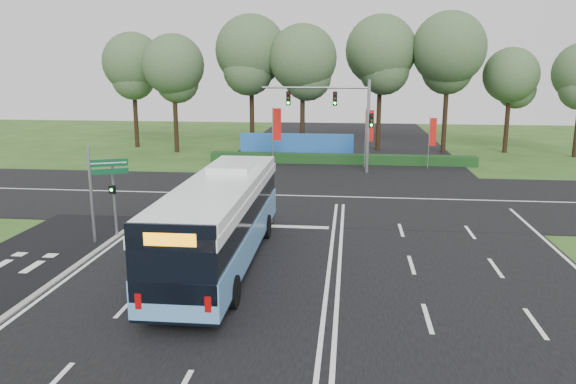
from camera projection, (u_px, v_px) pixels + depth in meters
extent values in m
plane|color=#284C19|center=(330.00, 263.00, 23.07)|extent=(120.00, 120.00, 0.00)
cube|color=black|center=(330.00, 262.00, 23.06)|extent=(20.00, 120.00, 0.04)
cube|color=black|center=(337.00, 197.00, 34.70)|extent=(120.00, 14.00, 0.05)
cube|color=black|center=(1.00, 276.00, 21.51)|extent=(5.00, 18.00, 0.06)
cube|color=gray|center=(60.00, 278.00, 21.24)|extent=(0.25, 18.00, 0.12)
cube|color=#568FC8|center=(222.00, 237.00, 22.64)|extent=(2.85, 13.18, 1.21)
cube|color=black|center=(222.00, 250.00, 22.76)|extent=(2.83, 13.11, 0.33)
cube|color=black|center=(221.00, 210.00, 22.41)|extent=(2.74, 12.98, 1.04)
cube|color=white|center=(221.00, 194.00, 22.27)|extent=(2.85, 13.18, 0.38)
cube|color=white|center=(221.00, 185.00, 22.18)|extent=(2.79, 12.65, 0.38)
cube|color=white|center=(234.00, 165.00, 24.77)|extent=(1.78, 3.30, 0.27)
cube|color=black|center=(172.00, 265.00, 16.07)|extent=(2.66, 0.14, 2.41)
cube|color=orange|center=(170.00, 240.00, 15.86)|extent=(1.53, 0.07, 0.38)
cylinder|color=black|center=(213.00, 225.00, 26.52)|extent=(0.32, 1.14, 1.14)
cylinder|color=black|center=(267.00, 227.00, 26.26)|extent=(0.32, 1.14, 1.14)
cylinder|color=black|center=(158.00, 289.00, 18.86)|extent=(0.32, 1.14, 1.14)
cylinder|color=black|center=(233.00, 292.00, 18.60)|extent=(0.32, 1.14, 1.14)
cylinder|color=gray|center=(115.00, 202.00, 26.28)|extent=(0.14, 0.14, 3.40)
cube|color=black|center=(112.00, 190.00, 25.96)|extent=(0.30, 0.23, 0.39)
sphere|color=#19F233|center=(111.00, 190.00, 25.87)|extent=(0.14, 0.14, 0.14)
cylinder|color=gray|center=(91.00, 196.00, 25.17)|extent=(0.13, 0.13, 4.46)
cube|color=#0B3F22|center=(109.00, 163.00, 25.09)|extent=(1.56, 0.72, 0.33)
cube|color=#0B3F22|center=(109.00, 171.00, 25.17)|extent=(1.56, 0.72, 0.25)
cube|color=white|center=(108.00, 163.00, 25.05)|extent=(1.44, 0.63, 0.04)
cylinder|color=gray|center=(273.00, 137.00, 44.94)|extent=(0.07, 0.07, 4.82)
cube|color=#B8160F|center=(277.00, 124.00, 44.73)|extent=(0.64, 0.13, 2.57)
cylinder|color=gray|center=(365.00, 138.00, 44.66)|extent=(0.07, 0.07, 4.69)
cube|color=#B8160F|center=(370.00, 126.00, 44.49)|extent=(0.62, 0.18, 2.50)
cylinder|color=gray|center=(429.00, 143.00, 44.09)|extent=(0.06, 0.06, 4.11)
cube|color=#B8160F|center=(433.00, 132.00, 43.96)|extent=(0.54, 0.19, 2.19)
cylinder|color=gray|center=(368.00, 127.00, 41.98)|extent=(0.24, 0.24, 7.00)
cylinder|color=gray|center=(315.00, 88.00, 41.79)|extent=(8.00, 0.16, 0.16)
cube|color=black|center=(335.00, 99.00, 41.80)|extent=(0.32, 0.28, 1.05)
cube|color=black|center=(288.00, 98.00, 42.18)|extent=(0.32, 0.28, 1.05)
cube|color=black|center=(372.00, 120.00, 41.85)|extent=(0.32, 0.28, 1.05)
cube|color=#123313|center=(341.00, 159.00, 46.75)|extent=(22.00, 1.20, 0.80)
cube|color=#205CB2|center=(297.00, 146.00, 49.46)|extent=(10.00, 0.30, 2.20)
cylinder|color=black|center=(135.00, 107.00, 55.97)|extent=(0.44, 0.44, 7.95)
sphere|color=#365230|center=(133.00, 62.00, 55.02)|extent=(5.86, 5.86, 5.86)
cylinder|color=black|center=(175.00, 111.00, 52.58)|extent=(0.44, 0.44, 7.71)
sphere|color=#365230|center=(173.00, 65.00, 51.66)|extent=(5.68, 5.68, 5.68)
cylinder|color=black|center=(252.00, 104.00, 52.82)|extent=(0.44, 0.44, 8.94)
sphere|color=#365230|center=(251.00, 50.00, 51.76)|extent=(6.59, 6.59, 6.59)
cylinder|color=black|center=(302.00, 110.00, 51.00)|extent=(0.44, 0.44, 8.24)
sphere|color=#365230|center=(303.00, 58.00, 50.02)|extent=(6.08, 6.08, 6.08)
cylinder|color=black|center=(379.00, 104.00, 53.43)|extent=(0.44, 0.44, 8.97)
sphere|color=#365230|center=(381.00, 50.00, 52.36)|extent=(6.61, 6.61, 6.61)
cylinder|color=black|center=(446.00, 104.00, 51.86)|extent=(0.44, 0.44, 9.08)
sphere|color=#365230|center=(449.00, 48.00, 50.77)|extent=(6.69, 6.69, 6.69)
cylinder|color=black|center=(507.00, 116.00, 52.40)|extent=(0.44, 0.44, 6.84)
sphere|color=#365230|center=(511.00, 75.00, 51.58)|extent=(5.04, 5.04, 5.04)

